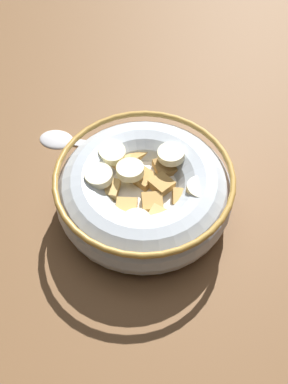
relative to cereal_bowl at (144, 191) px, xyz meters
The scene contains 3 objects.
ground_plane 4.10cm from the cereal_bowl, 166.90° to the left, with size 101.92×101.92×2.00cm, color brown.
cereal_bowl is the anchor object (origin of this frame).
spoon 12.32cm from the cereal_bowl, 131.25° to the left, with size 15.75×4.86×0.80cm.
Camera 1 is at (0.56, -30.92, 45.49)cm, focal length 49.13 mm.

